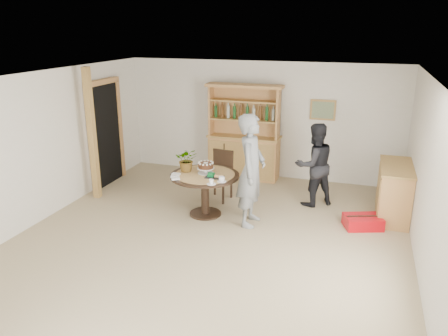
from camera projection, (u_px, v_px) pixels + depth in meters
ground at (206, 245)px, 6.68m from camera, size 7.00×7.00×0.00m
room_shell at (204, 134)px, 6.14m from camera, size 6.04×7.04×2.52m
doorway at (105, 132)px, 9.00m from camera, size 0.13×1.10×2.18m
pine_post at (92, 135)px, 8.17m from camera, size 0.12×0.12×2.50m
hutch at (244, 147)px, 9.48m from camera, size 1.62×0.54×2.04m
sideboard at (394, 191)px, 7.53m from camera, size 0.54×1.26×0.94m
dining_table at (205, 182)px, 7.58m from camera, size 1.20×1.20×0.76m
dining_chair at (221, 172)px, 8.34m from camera, size 0.47×0.47×0.95m
birthday_cake at (206, 166)px, 7.54m from camera, size 0.30×0.30×0.20m
flower_vase at (187, 160)px, 7.61m from camera, size 0.47×0.44×0.42m
gift_tray at (214, 176)px, 7.35m from camera, size 0.30×0.20×0.08m
coffee_cup_a at (222, 179)px, 7.15m from camera, size 0.15×0.15×0.09m
coffee_cup_b at (211, 182)px, 7.03m from camera, size 0.15×0.15×0.08m
napkins at (176, 176)px, 7.36m from camera, size 0.24×0.33×0.03m
teen_boy at (251, 171)px, 7.13m from camera, size 0.45×0.69×1.88m
adult_person at (314, 165)px, 7.98m from camera, size 0.95×0.92×1.55m
red_suitcase at (363, 222)px, 7.23m from camera, size 0.70×0.58×0.21m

